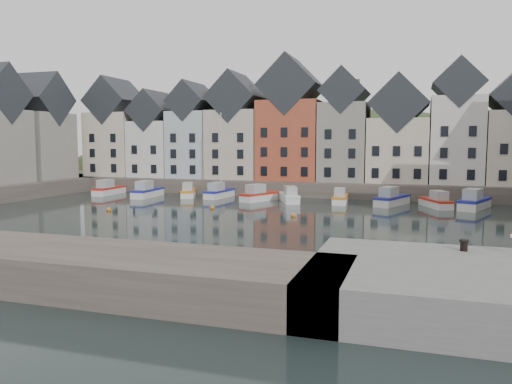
% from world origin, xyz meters
% --- Properties ---
extents(ground, '(260.00, 260.00, 0.00)m').
position_xyz_m(ground, '(0.00, 0.00, 0.00)').
color(ground, black).
rests_on(ground, ground).
extents(far_quay, '(90.00, 16.00, 2.00)m').
position_xyz_m(far_quay, '(0.00, 30.00, 1.00)').
color(far_quay, '#493F37').
rests_on(far_quay, ground).
extents(hillside, '(153.60, 70.40, 64.00)m').
position_xyz_m(hillside, '(0.02, 56.00, -17.96)').
color(hillside, '#26361B').
rests_on(hillside, ground).
extents(far_terrace, '(72.37, 8.16, 17.78)m').
position_xyz_m(far_terrace, '(3.21, 28.00, 8.88)').
color(far_terrace, beige).
rests_on(far_terrace, far_quay).
extents(left_terrace, '(7.65, 17.00, 15.69)m').
position_xyz_m(left_terrace, '(-36.00, 13.50, 8.88)').
color(left_terrace, gray).
rests_on(left_terrace, left_quay).
extents(mooring_buoys, '(20.50, 5.50, 0.50)m').
position_xyz_m(mooring_buoys, '(-4.00, 5.33, 0.15)').
color(mooring_buoys, orange).
rests_on(mooring_buoys, ground).
extents(boat_a, '(2.22, 6.34, 2.40)m').
position_xyz_m(boat_a, '(-24.09, 17.76, 0.72)').
color(boat_a, silver).
rests_on(boat_a, ground).
extents(boat_b, '(2.46, 6.62, 2.50)m').
position_xyz_m(boat_b, '(-17.11, 16.42, 0.74)').
color(boat_b, silver).
rests_on(boat_b, ground).
extents(boat_c, '(3.76, 5.97, 2.19)m').
position_xyz_m(boat_c, '(-11.97, 18.54, 0.65)').
color(boat_c, silver).
rests_on(boat_c, ground).
extents(boat_d, '(2.36, 6.18, 11.56)m').
position_xyz_m(boat_d, '(-7.58, 18.75, 0.75)').
color(boat_d, silver).
rests_on(boat_d, ground).
extents(boat_e, '(4.15, 6.45, 2.38)m').
position_xyz_m(boat_e, '(-1.31, 16.98, 0.71)').
color(boat_e, silver).
rests_on(boat_e, ground).
extents(boat_f, '(3.98, 6.10, 2.25)m').
position_xyz_m(boat_f, '(2.68, 16.76, 0.67)').
color(boat_f, silver).
rests_on(boat_f, ground).
extents(boat_g, '(2.18, 5.63, 2.11)m').
position_xyz_m(boat_g, '(8.83, 17.53, 0.63)').
color(boat_g, silver).
rests_on(boat_g, ground).
extents(boat_h, '(4.13, 6.71, 2.47)m').
position_xyz_m(boat_h, '(14.88, 17.38, 0.73)').
color(boat_h, silver).
rests_on(boat_h, ground).
extents(boat_i, '(3.83, 5.95, 2.19)m').
position_xyz_m(boat_i, '(19.84, 16.86, 0.65)').
color(boat_i, silver).
rests_on(boat_i, ground).
extents(boat_j, '(4.27, 6.93, 2.55)m').
position_xyz_m(boat_j, '(23.83, 16.89, 0.76)').
color(boat_j, silver).
rests_on(boat_j, ground).
extents(mooring_bollard, '(0.48, 0.48, 0.56)m').
position_xyz_m(mooring_bollard, '(19.95, -16.50, 2.31)').
color(mooring_bollard, black).
rests_on(mooring_bollard, near_quay).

